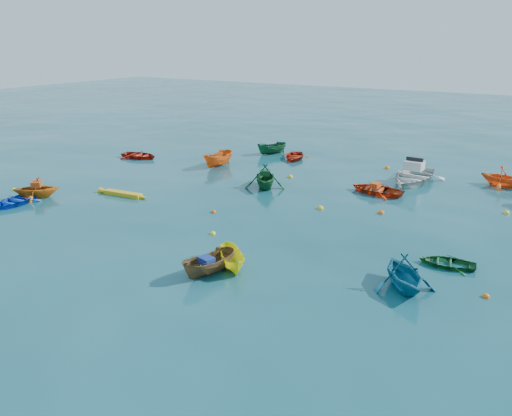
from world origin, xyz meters
The scene contains 29 objects.
ground centered at (0.00, 0.00, 0.00)m, with size 160.00×160.00×0.00m, color #093E45.
dinghy_blue_sw centered at (-13.31, -0.72, 0.00)m, with size 2.15×3.01×0.62m, color blue.
sampan_brown_mid centered at (2.13, -2.38, 0.00)m, with size 1.02×2.70×1.04m, color brown.
dinghy_orange_w centered at (-13.28, 0.78, 0.00)m, with size 2.30×2.67×1.41m, color orange.
sampan_yellow_mid centered at (2.62, -1.39, 0.00)m, with size 0.93×2.47×0.95m, color yellow.
dinghy_green_e centered at (10.50, 3.58, 0.00)m, with size 1.69×2.36×0.49m, color #125020.
dinghy_cyan_se centered at (9.43, 0.52, 0.00)m, with size 2.49×2.88×1.52m, color #16698A.
dinghy_red_nw centered at (-15.38, 12.05, 0.00)m, with size 2.28×3.18×0.66m, color #9D1B0D.
sampan_orange_n centered at (-8.21, 13.12, 0.00)m, with size 1.22×3.25×1.26m, color orange.
dinghy_green_n centered at (-2.26, 9.94, 0.00)m, with size 2.70×3.13×1.65m, color #135224.
dinghy_red_ne centered at (4.51, 12.46, 0.00)m, with size 2.41×3.37×0.70m, color red.
dinghy_red_far centered at (-4.25, 18.27, 0.00)m, with size 2.21×3.09×0.64m, color #AE220E.
dinghy_orange_far centered at (11.23, 18.26, 0.00)m, with size 2.47×2.86×1.51m, color #F35C16.
sampan_green_far centered at (-6.74, 19.00, 0.00)m, with size 1.06×2.81×1.09m, color #124E28.
kayak_yellow centered at (-9.00, 3.80, 0.00)m, with size 0.49×3.40×0.33m, color gold, non-canonical shape.
motorboat_white centered at (5.84, 16.26, 0.00)m, with size 3.56×4.98×1.63m, color silver.
tarp_blue_a centered at (2.09, -2.52, 0.67)m, with size 0.62×0.47×0.30m, color navy.
tarp_orange_a centered at (-13.24, 0.82, 0.88)m, with size 0.71×0.54×0.34m, color #B33E12.
tarp_green_b centered at (-2.31, 10.03, 0.98)m, with size 0.65×0.49×0.31m, color #11441D.
tarp_orange_b centered at (4.41, 12.47, 0.51)m, with size 0.66×0.50×0.32m, color #C44314.
buoy_ye_a centered at (-0.41, 1.40, 0.00)m, with size 0.30×0.30×0.30m, color yellow.
buoy_or_b centered at (12.36, 1.42, 0.00)m, with size 0.29×0.29×0.29m, color #DC590B.
buoy_ye_b centered at (-15.99, 1.04, 0.00)m, with size 0.30×0.30×0.30m, color yellow.
buoy_or_c centered at (-2.27, 4.09, 0.00)m, with size 0.29×0.29×0.29m, color #D1470B.
buoy_ye_c centered at (2.68, 7.79, 0.00)m, with size 0.39×0.39×0.39m, color gold.
buoy_or_d centered at (5.96, 8.81, 0.00)m, with size 0.37×0.37×0.37m, color #D45B0B.
buoy_ye_d centered at (-1.96, 13.08, 0.00)m, with size 0.39×0.39×0.39m, color gold.
buoy_or_e centered at (3.22, 19.08, 0.00)m, with size 0.38×0.38×0.38m, color orange.
buoy_ye_e centered at (12.05, 12.43, 0.00)m, with size 0.36×0.36×0.36m, color yellow.
Camera 1 is at (13.44, -17.62, 9.39)m, focal length 35.00 mm.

